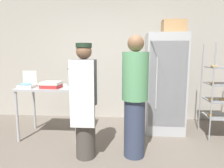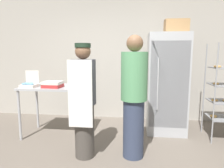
{
  "view_description": "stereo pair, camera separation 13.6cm",
  "coord_description": "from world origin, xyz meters",
  "px_view_note": "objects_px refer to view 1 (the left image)",
  "views": [
    {
      "loc": [
        0.23,
        -2.25,
        1.46
      ],
      "look_at": [
        -0.02,
        0.79,
        1.0
      ],
      "focal_mm": 32.0,
      "sensor_mm": 36.0,
      "label": 1
    },
    {
      "loc": [
        0.36,
        -2.23,
        1.46
      ],
      "look_at": [
        -0.02,
        0.79,
        1.0
      ],
      "focal_mm": 32.0,
      "sensor_mm": 36.0,
      "label": 2
    }
  ],
  "objects_px": {
    "binder_stack": "(51,85)",
    "cardboard_storage_box": "(173,27)",
    "baking_rack": "(223,92)",
    "refrigerator": "(164,83)",
    "person_customer": "(135,97)",
    "person_baker": "(85,100)",
    "blender_pitcher": "(71,78)",
    "donut_box": "(27,85)"
  },
  "relations": [
    {
      "from": "baking_rack",
      "to": "binder_stack",
      "type": "bearing_deg",
      "value": -172.98
    },
    {
      "from": "refrigerator",
      "to": "donut_box",
      "type": "height_order",
      "value": "refrigerator"
    },
    {
      "from": "baking_rack",
      "to": "cardboard_storage_box",
      "type": "height_order",
      "value": "cardboard_storage_box"
    },
    {
      "from": "binder_stack",
      "to": "cardboard_storage_box",
      "type": "xyz_separation_m",
      "value": [
        2.1,
        0.66,
        1.0
      ]
    },
    {
      "from": "blender_pitcher",
      "to": "person_baker",
      "type": "distance_m",
      "value": 0.94
    },
    {
      "from": "blender_pitcher",
      "to": "binder_stack",
      "type": "xyz_separation_m",
      "value": [
        -0.26,
        -0.26,
        -0.08
      ]
    },
    {
      "from": "cardboard_storage_box",
      "to": "person_customer",
      "type": "height_order",
      "value": "cardboard_storage_box"
    },
    {
      "from": "donut_box",
      "to": "blender_pitcher",
      "type": "relative_size",
      "value": 0.9
    },
    {
      "from": "blender_pitcher",
      "to": "cardboard_storage_box",
      "type": "relative_size",
      "value": 0.75
    },
    {
      "from": "cardboard_storage_box",
      "to": "person_baker",
      "type": "distance_m",
      "value": 2.17
    },
    {
      "from": "blender_pitcher",
      "to": "person_baker",
      "type": "relative_size",
      "value": 0.19
    },
    {
      "from": "baking_rack",
      "to": "refrigerator",
      "type": "bearing_deg",
      "value": 165.61
    },
    {
      "from": "binder_stack",
      "to": "person_customer",
      "type": "distance_m",
      "value": 1.45
    },
    {
      "from": "refrigerator",
      "to": "baking_rack",
      "type": "distance_m",
      "value": 1.01
    },
    {
      "from": "blender_pitcher",
      "to": "donut_box",
      "type": "bearing_deg",
      "value": -158.08
    },
    {
      "from": "blender_pitcher",
      "to": "binder_stack",
      "type": "height_order",
      "value": "blender_pitcher"
    },
    {
      "from": "refrigerator",
      "to": "person_baker",
      "type": "distance_m",
      "value": 1.73
    },
    {
      "from": "blender_pitcher",
      "to": "person_customer",
      "type": "xyz_separation_m",
      "value": [
        1.11,
        -0.73,
        -0.16
      ]
    },
    {
      "from": "cardboard_storage_box",
      "to": "person_customer",
      "type": "distance_m",
      "value": 1.71
    },
    {
      "from": "refrigerator",
      "to": "person_customer",
      "type": "relative_size",
      "value": 1.07
    },
    {
      "from": "binder_stack",
      "to": "cardboard_storage_box",
      "type": "distance_m",
      "value": 2.41
    },
    {
      "from": "donut_box",
      "to": "person_customer",
      "type": "distance_m",
      "value": 1.85
    },
    {
      "from": "refrigerator",
      "to": "baking_rack",
      "type": "bearing_deg",
      "value": -14.39
    },
    {
      "from": "donut_box",
      "to": "person_baker",
      "type": "relative_size",
      "value": 0.17
    },
    {
      "from": "cardboard_storage_box",
      "to": "baking_rack",
      "type": "bearing_deg",
      "value": -19.52
    },
    {
      "from": "baking_rack",
      "to": "blender_pitcher",
      "type": "relative_size",
      "value": 5.32
    },
    {
      "from": "baking_rack",
      "to": "person_customer",
      "type": "height_order",
      "value": "person_customer"
    },
    {
      "from": "person_baker",
      "to": "person_customer",
      "type": "xyz_separation_m",
      "value": [
        0.69,
        0.09,
        0.04
      ]
    },
    {
      "from": "donut_box",
      "to": "blender_pitcher",
      "type": "bearing_deg",
      "value": 21.92
    },
    {
      "from": "blender_pitcher",
      "to": "person_baker",
      "type": "xyz_separation_m",
      "value": [
        0.43,
        -0.82,
        -0.2
      ]
    },
    {
      "from": "donut_box",
      "to": "refrigerator",
      "type": "bearing_deg",
      "value": 14.59
    },
    {
      "from": "baking_rack",
      "to": "person_baker",
      "type": "xyz_separation_m",
      "value": [
        -2.24,
        -0.92,
        0.03
      ]
    },
    {
      "from": "person_customer",
      "to": "baking_rack",
      "type": "bearing_deg",
      "value": 27.92
    },
    {
      "from": "binder_stack",
      "to": "baking_rack",
      "type": "bearing_deg",
      "value": 7.02
    },
    {
      "from": "donut_box",
      "to": "person_customer",
      "type": "height_order",
      "value": "person_customer"
    },
    {
      "from": "binder_stack",
      "to": "cardboard_storage_box",
      "type": "height_order",
      "value": "cardboard_storage_box"
    },
    {
      "from": "cardboard_storage_box",
      "to": "binder_stack",
      "type": "bearing_deg",
      "value": -162.66
    },
    {
      "from": "person_customer",
      "to": "refrigerator",
      "type": "bearing_deg",
      "value": 61.37
    },
    {
      "from": "binder_stack",
      "to": "cardboard_storage_box",
      "type": "bearing_deg",
      "value": 17.34
    },
    {
      "from": "person_customer",
      "to": "cardboard_storage_box",
      "type": "bearing_deg",
      "value": 57.1
    },
    {
      "from": "binder_stack",
      "to": "cardboard_storage_box",
      "type": "relative_size",
      "value": 0.77
    },
    {
      "from": "refrigerator",
      "to": "binder_stack",
      "type": "xyz_separation_m",
      "value": [
        -1.96,
        -0.61,
        0.04
      ]
    }
  ]
}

